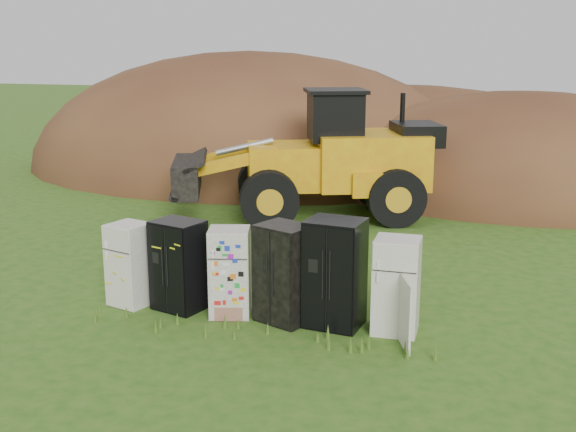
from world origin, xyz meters
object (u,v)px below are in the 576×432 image
(fridge_sticker, at_px, (230,272))
(fridge_black_right, at_px, (335,273))
(wheel_loader, at_px, (302,155))
(fridge_black_side, at_px, (179,265))
(fridge_open_door, at_px, (396,286))
(fridge_leftmost, at_px, (131,264))
(fridge_dark_mid, at_px, (285,273))

(fridge_sticker, relative_size, fridge_black_right, 0.85)
(fridge_black_right, height_order, wheel_loader, wheel_loader)
(fridge_black_side, relative_size, wheel_loader, 0.23)
(fridge_sticker, relative_size, fridge_open_door, 0.98)
(fridge_leftmost, xyz_separation_m, wheel_loader, (1.33, 7.38, 0.99))
(fridge_sticker, height_order, fridge_black_right, fridge_black_right)
(fridge_sticker, height_order, wheel_loader, wheel_loader)
(fridge_black_side, bearing_deg, fridge_leftmost, -161.28)
(fridge_black_side, xyz_separation_m, fridge_black_right, (2.87, -0.01, 0.11))
(fridge_open_door, xyz_separation_m, wheel_loader, (-3.54, 7.37, 0.94))
(fridge_leftmost, xyz_separation_m, fridge_black_side, (0.95, 0.03, 0.06))
(wheel_loader, bearing_deg, fridge_leftmost, -120.93)
(fridge_leftmost, height_order, fridge_black_right, fridge_black_right)
(fridge_leftmost, relative_size, fridge_black_right, 0.82)
(fridge_black_side, height_order, fridge_black_right, fridge_black_right)
(fridge_open_door, bearing_deg, fridge_dark_mid, -179.31)
(fridge_sticker, bearing_deg, fridge_leftmost, 164.63)
(fridge_open_door, relative_size, wheel_loader, 0.22)
(wheel_loader, bearing_deg, fridge_black_right, -91.98)
(fridge_leftmost, bearing_deg, fridge_black_side, 18.65)
(fridge_open_door, bearing_deg, fridge_leftmost, -179.93)
(fridge_leftmost, distance_m, wheel_loader, 7.57)
(fridge_sticker, bearing_deg, fridge_black_right, -14.08)
(fridge_dark_mid, xyz_separation_m, wheel_loader, (-1.62, 7.40, 0.89))
(fridge_leftmost, relative_size, fridge_sticker, 0.97)
(fridge_leftmost, bearing_deg, fridge_open_door, 17.00)
(fridge_leftmost, relative_size, wheel_loader, 0.21)
(fridge_black_side, bearing_deg, fridge_dark_mid, 15.69)
(fridge_open_door, bearing_deg, fridge_sticker, -179.62)
(fridge_open_door, bearing_deg, fridge_black_right, 179.48)
(fridge_sticker, relative_size, fridge_dark_mid, 0.92)
(fridge_black_side, xyz_separation_m, fridge_dark_mid, (2.00, -0.04, 0.04))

